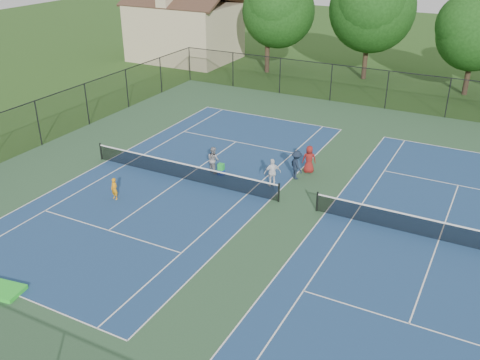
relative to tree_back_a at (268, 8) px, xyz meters
The scene contains 17 objects.
ground 27.95m from the tree_back_a, 61.56° to the right, with size 140.00×140.00×0.00m, color #234716.
court_pad 27.95m from the tree_back_a, 61.56° to the right, with size 36.00×36.00×0.01m, color #2C4E31.
tennis_court_left 25.44m from the tree_back_a, 75.96° to the right, with size 12.00×23.83×1.07m.
tennis_court_right 31.80m from the tree_back_a, 50.19° to the right, with size 12.00×23.83×1.07m.
perimeter_fence 27.65m from the tree_back_a, 61.56° to the right, with size 36.08×36.08×3.02m.
tree_back_a is the anchor object (origin of this frame).
tree_back_b 9.24m from the tree_back_a, 12.53° to the left, with size 7.60×7.60×10.03m.
tree_back_c 18.04m from the tree_back_a, ahead, with size 6.00×6.00×8.40m.
clapboard_house 10.47m from the tree_back_a, behind, with size 10.80×8.10×7.65m.
child_player 28.56m from the tree_back_a, 81.38° to the right, with size 0.44×0.29×1.20m, color orange.
instructor 24.03m from the tree_back_a, 72.45° to the right, with size 0.76×0.59×1.57m, color gray.
bystander_a 25.47m from the tree_back_a, 64.16° to the right, with size 0.94×0.39×1.61m, color white.
bystander_b 24.54m from the tree_back_a, 60.89° to the right, with size 1.09×0.62×1.68m, color #162031.
bystander_c 23.76m from the tree_back_a, 58.83° to the right, with size 0.80×0.52×1.64m, color maroon.
ball_crate 24.51m from the tree_back_a, 71.20° to the right, with size 0.35×0.29×0.32m, color navy.
ball_hopper 24.43m from the tree_back_a, 71.20° to the right, with size 0.33×0.27×0.39m, color green.
green_tarp 36.88m from the tree_back_a, 81.64° to the right, with size 1.81×1.05×0.18m, color green.
Camera 1 is at (8.63, -22.72, 13.17)m, focal length 40.00 mm.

